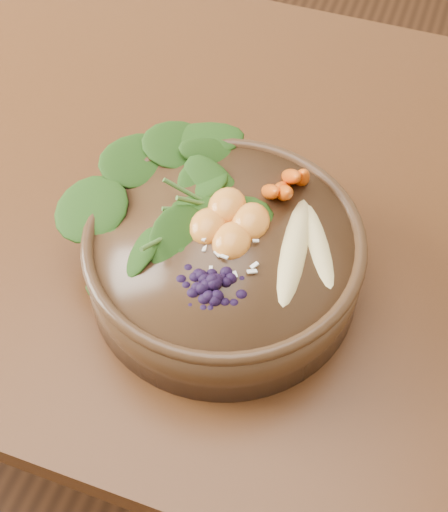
% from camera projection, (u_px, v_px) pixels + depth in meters
% --- Properties ---
extents(ground, '(4.00, 4.00, 0.00)m').
position_uv_depth(ground, '(123.00, 381.00, 1.65)').
color(ground, '#381E0F').
rests_on(ground, ground).
extents(dining_table, '(1.60, 0.90, 0.75)m').
position_uv_depth(dining_table, '(77.00, 186.00, 1.12)').
color(dining_table, '#331C0C').
rests_on(dining_table, ground).
extents(stoneware_bowl, '(0.38, 0.38, 0.09)m').
position_uv_depth(stoneware_bowl, '(224.00, 261.00, 0.86)').
color(stoneware_bowl, '#402A18').
rests_on(stoneware_bowl, dining_table).
extents(kale_heap, '(0.24, 0.22, 0.05)m').
position_uv_depth(kale_heap, '(193.00, 175.00, 0.85)').
color(kale_heap, '#244A14').
rests_on(kale_heap, stoneware_bowl).
extents(carrot_cluster, '(0.08, 0.08, 0.09)m').
position_uv_depth(carrot_cluster, '(288.00, 163.00, 0.84)').
color(carrot_cluster, '#DF5B13').
rests_on(carrot_cluster, stoneware_bowl).
extents(banana_halves, '(0.11, 0.19, 0.03)m').
position_uv_depth(banana_halves, '(307.00, 239.00, 0.80)').
color(banana_halves, '#E0CC84').
rests_on(banana_halves, stoneware_bowl).
extents(mandarin_cluster, '(0.11, 0.12, 0.04)m').
position_uv_depth(mandarin_cluster, '(229.00, 215.00, 0.82)').
color(mandarin_cluster, orange).
rests_on(mandarin_cluster, stoneware_bowl).
extents(blueberry_pile, '(0.17, 0.14, 0.05)m').
position_uv_depth(blueberry_pile, '(215.00, 274.00, 0.77)').
color(blueberry_pile, black).
rests_on(blueberry_pile, stoneware_bowl).
extents(coconut_flakes, '(0.12, 0.09, 0.01)m').
position_uv_depth(coconut_flakes, '(222.00, 251.00, 0.81)').
color(coconut_flakes, white).
rests_on(coconut_flakes, stoneware_bowl).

